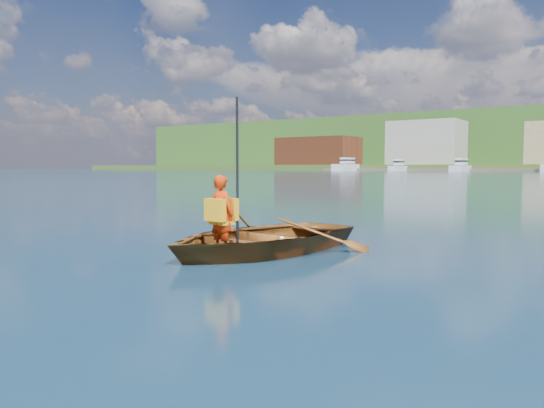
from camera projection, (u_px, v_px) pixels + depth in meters
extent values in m
plane|color=#0F2D41|center=(238.00, 255.00, 7.65)|extent=(600.00, 600.00, 0.00)
imported|color=brown|center=(260.00, 238.00, 7.92)|extent=(2.95, 3.76, 0.71)
imported|color=#B72906|center=(222.00, 214.00, 7.13)|extent=(0.42, 0.31, 1.06)
cube|color=#EEA215|center=(215.00, 210.00, 7.04)|extent=(0.35, 0.15, 0.30)
cube|color=#EEA215|center=(228.00, 209.00, 7.22)|extent=(0.35, 0.13, 0.30)
cube|color=#EEA215|center=(222.00, 223.00, 7.14)|extent=(0.33, 0.26, 0.05)
cylinder|color=black|center=(237.00, 176.00, 7.10)|extent=(0.04, 0.04, 2.10)
cube|color=brown|center=(318.00, 151.00, 193.85)|extent=(28.00, 16.00, 10.00)
cube|color=gray|center=(427.00, 143.00, 171.44)|extent=(22.00, 16.00, 14.00)
cube|color=silver|center=(346.00, 168.00, 163.86)|extent=(3.52, 12.59, 2.39)
cube|color=silver|center=(347.00, 161.00, 164.74)|extent=(2.47, 5.66, 1.80)
cube|color=black|center=(347.00, 160.00, 164.73)|extent=(2.54, 5.92, 0.50)
cube|color=silver|center=(398.00, 169.00, 154.54)|extent=(2.57, 9.19, 1.81)
cube|color=silver|center=(399.00, 162.00, 155.16)|extent=(1.80, 4.14, 1.80)
cube|color=black|center=(399.00, 162.00, 155.15)|extent=(1.85, 4.32, 0.50)
cube|color=silver|center=(460.00, 169.00, 144.64)|extent=(3.17, 11.34, 1.88)
cube|color=silver|center=(462.00, 162.00, 145.43)|extent=(2.22, 5.10, 1.80)
cube|color=black|center=(462.00, 161.00, 145.43)|extent=(2.29, 5.33, 0.50)
cylinder|color=#382314|center=(527.00, 133.00, 234.54)|extent=(0.80, 0.80, 3.43)
sphere|color=#1C4F1D|center=(527.00, 123.00, 234.22)|extent=(6.41, 6.41, 6.41)
cylinder|color=#382314|center=(267.00, 156.00, 256.22)|extent=(0.80, 0.80, 2.74)
sphere|color=#1C4F1D|center=(267.00, 149.00, 255.96)|extent=(5.11, 5.11, 5.11)
cylinder|color=#382314|center=(291.00, 158.00, 241.54)|extent=(0.80, 0.80, 2.59)
sphere|color=#1C4F1D|center=(291.00, 151.00, 241.30)|extent=(4.83, 4.83, 4.83)
cylinder|color=#382314|center=(520.00, 128.00, 253.75)|extent=(0.80, 0.80, 3.09)
sphere|color=#1C4F1D|center=(520.00, 119.00, 253.47)|extent=(5.77, 5.77, 5.77)
cylinder|color=#382314|center=(396.00, 138.00, 262.66)|extent=(0.80, 0.80, 3.75)
sphere|color=#1C4F1D|center=(396.00, 128.00, 262.31)|extent=(6.99, 6.99, 6.99)
cylinder|color=#382314|center=(339.00, 153.00, 234.78)|extent=(0.80, 0.80, 4.18)
sphere|color=#1C4F1D|center=(339.00, 141.00, 234.39)|extent=(7.81, 7.81, 7.81)
cylinder|color=#382314|center=(511.00, 127.00, 259.78)|extent=(0.80, 0.80, 3.11)
sphere|color=#1C4F1D|center=(512.00, 118.00, 259.49)|extent=(5.81, 5.81, 5.81)
cylinder|color=#382314|center=(503.00, 146.00, 210.91)|extent=(0.80, 0.80, 2.64)
sphere|color=#1C4F1D|center=(504.00, 137.00, 210.66)|extent=(4.92, 4.92, 4.92)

